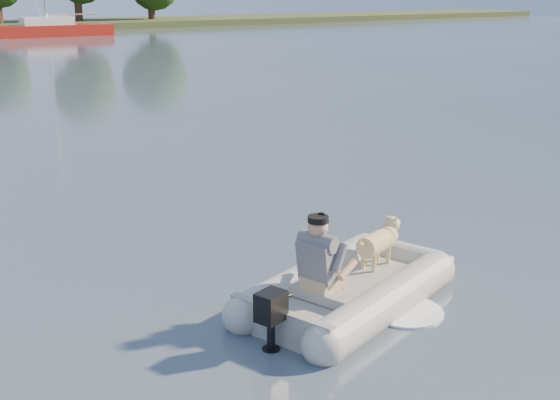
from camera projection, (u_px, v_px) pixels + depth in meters
water at (341, 307)px, 8.10m from camera, size 160.00×160.00×0.00m
dinghy at (354, 256)px, 8.15m from camera, size 5.29×4.58×1.28m
man at (319, 257)px, 7.64m from camera, size 0.81×0.74×0.99m
dog at (376, 246)px, 8.64m from camera, size 0.91×0.54×0.57m
outboard_motor at (271, 324)px, 7.06m from camera, size 0.44×0.37×0.73m
sailboat at (53, 29)px, 54.18m from camera, size 8.70×2.95×11.82m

